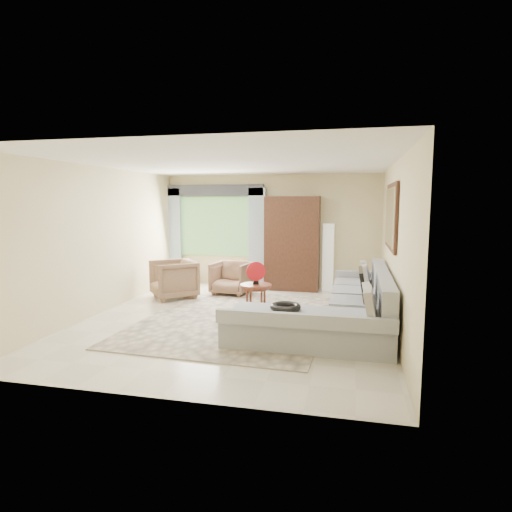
% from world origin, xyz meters
% --- Properties ---
extents(ground, '(6.00, 6.00, 0.00)m').
position_xyz_m(ground, '(0.00, 0.00, 0.00)').
color(ground, silver).
rests_on(ground, ground).
extents(area_rug, '(3.16, 4.12, 0.02)m').
position_xyz_m(area_rug, '(-0.01, 0.02, 0.01)').
color(area_rug, beige).
rests_on(area_rug, ground).
extents(sectional_sofa, '(2.30, 3.46, 0.90)m').
position_xyz_m(sectional_sofa, '(1.78, -0.18, 0.28)').
color(sectional_sofa, '#96999D').
rests_on(sectional_sofa, ground).
extents(tv_screen, '(0.14, 0.74, 0.48)m').
position_xyz_m(tv_screen, '(2.05, -0.17, 0.72)').
color(tv_screen, black).
rests_on(tv_screen, sectional_sofa).
extents(garden_hose, '(0.43, 0.43, 0.09)m').
position_xyz_m(garden_hose, '(1.00, -1.11, 0.55)').
color(garden_hose, black).
rests_on(garden_hose, sectional_sofa).
extents(coffee_table, '(0.55, 0.55, 0.55)m').
position_xyz_m(coffee_table, '(0.24, 0.37, 0.29)').
color(coffee_table, '#4E2014').
rests_on(coffee_table, ground).
extents(red_disc, '(0.33, 0.15, 0.34)m').
position_xyz_m(red_disc, '(0.24, 0.37, 0.78)').
color(red_disc, red).
rests_on(red_disc, coffee_table).
extents(armchair_left, '(1.20, 1.20, 0.79)m').
position_xyz_m(armchair_left, '(-1.71, 1.28, 0.39)').
color(armchair_left, olive).
rests_on(armchair_left, ground).
extents(armchair_right, '(0.84, 0.86, 0.70)m').
position_xyz_m(armchair_right, '(-0.65, 1.90, 0.35)').
color(armchair_right, '#936A50').
rests_on(armchair_right, ground).
extents(potted_plant, '(0.57, 0.52, 0.56)m').
position_xyz_m(potted_plant, '(-1.93, 2.83, 0.28)').
color(potted_plant, '#999999').
rests_on(potted_plant, ground).
extents(armoire, '(1.20, 0.55, 2.10)m').
position_xyz_m(armoire, '(0.55, 2.72, 1.05)').
color(armoire, black).
rests_on(armoire, ground).
extents(floor_lamp, '(0.24, 0.24, 1.50)m').
position_xyz_m(floor_lamp, '(1.35, 2.78, 0.75)').
color(floor_lamp, silver).
rests_on(floor_lamp, ground).
extents(window, '(1.80, 0.04, 1.40)m').
position_xyz_m(window, '(-1.35, 2.97, 1.40)').
color(window, '#669E59').
rests_on(window, wall_back).
extents(curtain_left, '(0.40, 0.08, 2.30)m').
position_xyz_m(curtain_left, '(-2.40, 2.88, 1.15)').
color(curtain_left, '#9EB7CC').
rests_on(curtain_left, ground).
extents(curtain_right, '(0.40, 0.08, 2.30)m').
position_xyz_m(curtain_right, '(-0.30, 2.88, 1.15)').
color(curtain_right, '#9EB7CC').
rests_on(curtain_right, ground).
extents(valance, '(2.40, 0.12, 0.26)m').
position_xyz_m(valance, '(-1.35, 2.90, 2.25)').
color(valance, '#1E232D').
rests_on(valance, wall_back).
extents(wall_mirror, '(0.05, 1.70, 1.05)m').
position_xyz_m(wall_mirror, '(2.46, 0.35, 1.75)').
color(wall_mirror, black).
rests_on(wall_mirror, wall_right).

